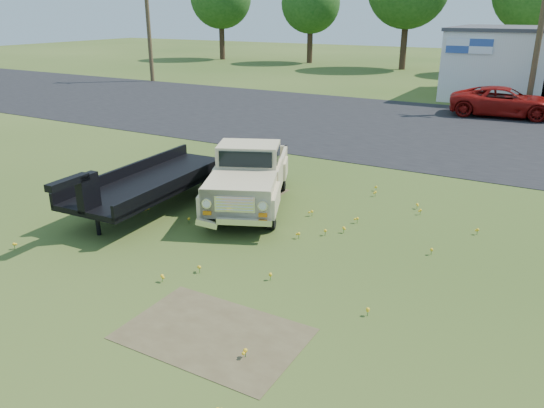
{
  "coord_description": "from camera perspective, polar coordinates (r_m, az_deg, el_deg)",
  "views": [
    {
      "loc": [
        6.1,
        -9.11,
        5.12
      ],
      "look_at": [
        0.36,
        1.0,
        0.84
      ],
      "focal_mm": 35.0,
      "sensor_mm": 36.0,
      "label": 1
    }
  ],
  "objects": [
    {
      "name": "flatbed_trailer",
      "position": [
        14.78,
        -12.38,
        2.8
      ],
      "size": [
        2.29,
        6.07,
        1.63
      ],
      "primitive_type": null,
      "rotation": [
        0.0,
        0.0,
        0.05
      ],
      "color": "black",
      "rests_on": "ground"
    },
    {
      "name": "utility_pole_west",
      "position": [
        41.93,
        -13.22,
        19.01
      ],
      "size": [
        1.6,
        0.3,
        9.0
      ],
      "color": "#483621",
      "rests_on": "ground"
    },
    {
      "name": "vintage_pickup_truck",
      "position": [
        14.39,
        -2.48,
        3.1
      ],
      "size": [
        3.71,
        5.26,
        1.78
      ],
      "primitive_type": null,
      "rotation": [
        0.0,
        0.0,
        0.41
      ],
      "color": "tan",
      "rests_on": "ground"
    },
    {
      "name": "dirt_patch_b",
      "position": [
        15.84,
        -2.95,
        1.32
      ],
      "size": [
        2.2,
        1.6,
        0.01
      ],
      "primitive_type": "cube",
      "color": "brown",
      "rests_on": "ground"
    },
    {
      "name": "red_pickup",
      "position": [
        29.56,
        23.73,
        10.0
      ],
      "size": [
        5.47,
        2.98,
        1.45
      ],
      "primitive_type": "imported",
      "rotation": [
        0.0,
        0.0,
        1.68
      ],
      "color": "maroon",
      "rests_on": "ground"
    },
    {
      "name": "treeline_b",
      "position": [
        55.61,
        4.19,
        20.73
      ],
      "size": [
        5.76,
        5.76,
        8.57
      ],
      "color": "#362418",
      "rests_on": "ground"
    },
    {
      "name": "dirt_patch_a",
      "position": [
        9.2,
        -6.32,
        -13.73
      ],
      "size": [
        3.0,
        2.0,
        0.01
      ],
      "primitive_type": "cube",
      "color": "brown",
      "rests_on": "ground"
    },
    {
      "name": "ground",
      "position": [
        12.1,
        -3.84,
        -4.87
      ],
      "size": [
        140.0,
        140.0,
        0.0
      ],
      "primitive_type": "plane",
      "color": "#314B18",
      "rests_on": "ground"
    },
    {
      "name": "asphalt_lot",
      "position": [
        25.39,
        15.23,
        7.88
      ],
      "size": [
        90.0,
        14.0,
        0.02
      ],
      "primitive_type": "cube",
      "color": "black",
      "rests_on": "ground"
    },
    {
      "name": "utility_pole_mid",
      "position": [
        31.18,
        27.04,
        17.19
      ],
      "size": [
        1.6,
        0.3,
        9.0
      ],
      "color": "#483621",
      "rests_on": "ground"
    }
  ]
}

